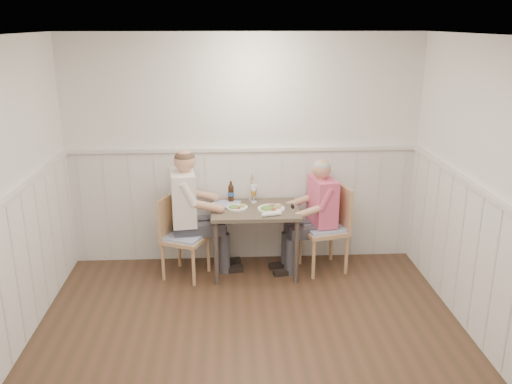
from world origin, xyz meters
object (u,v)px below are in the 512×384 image
dining_table (255,217)px  grass_vase (250,187)px  diner_cream (188,222)px  chair_right (329,225)px  chair_left (180,233)px  man_in_pink (318,223)px  beer_bottle (231,193)px

dining_table → grass_vase: (-0.04, 0.27, 0.26)m
diner_cream → grass_vase: size_ratio=4.07×
chair_right → chair_left: 1.65m
chair_right → chair_left: bearing=-177.2°
chair_left → dining_table: bearing=3.7°
man_in_pink → diner_cream: (-1.45, -0.02, 0.05)m
diner_cream → grass_vase: (0.70, 0.24, 0.31)m
chair_right → diner_cream: bearing=179.9°
dining_table → beer_bottle: bearing=135.6°
chair_left → beer_bottle: bearing=28.7°
chair_right → chair_left: (-1.64, -0.08, -0.04)m
chair_left → grass_vase: 0.94m
chair_left → diner_cream: bearing=44.7°
dining_table → grass_vase: grass_vase is taller
dining_table → beer_bottle: size_ratio=4.06×
beer_bottle → grass_vase: size_ratio=0.67×
chair_left → man_in_pink: size_ratio=0.70×
chair_left → diner_cream: 0.16m
beer_bottle → chair_left: bearing=-151.3°
grass_vase → chair_right: bearing=-15.9°
beer_bottle → grass_vase: (0.22, 0.02, 0.05)m
dining_table → chair_left: size_ratio=1.05×
dining_table → man_in_pink: man_in_pink is taller
chair_left → grass_vase: (0.78, 0.33, 0.41)m
chair_right → beer_bottle: beer_bottle is taller
chair_right → diner_cream: diner_cream is taller
diner_cream → chair_left: bearing=-135.3°
chair_right → chair_left: chair_right is taller
dining_table → man_in_pink: 0.72m
diner_cream → beer_bottle: diner_cream is taller
man_in_pink → grass_vase: 0.86m
chair_right → beer_bottle: size_ratio=4.17×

